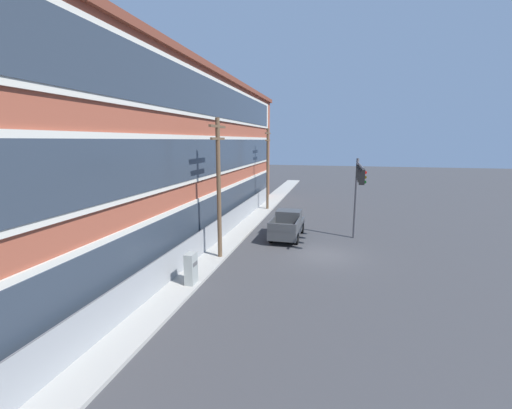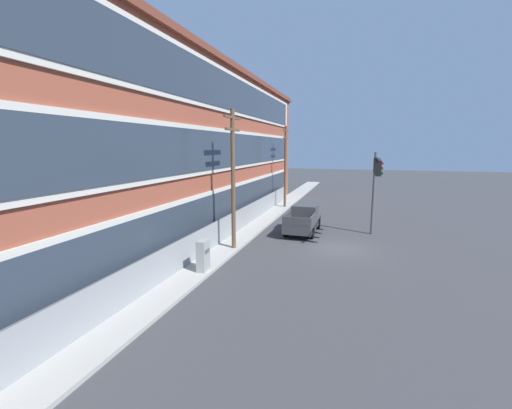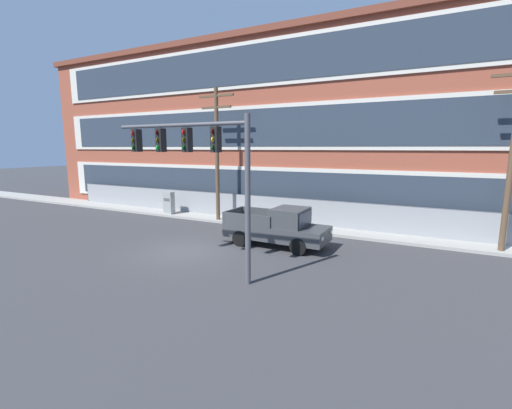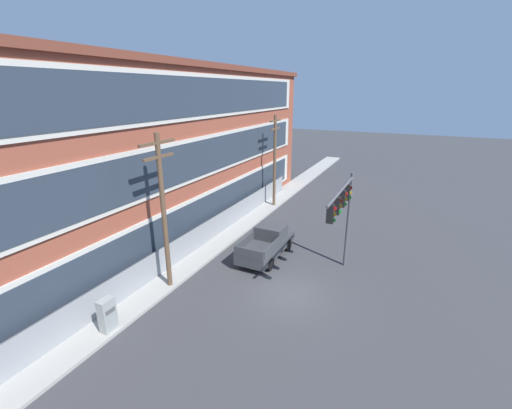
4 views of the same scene
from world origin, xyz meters
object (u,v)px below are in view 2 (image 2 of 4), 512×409
object	(u,v)px
traffic_signal_mast	(376,176)
utility_pole_midblock	(285,164)
electrical_cabinet	(203,257)
utility_pole_near_corner	(233,174)
pickup_truck_dark_grey	(303,220)

from	to	relation	value
traffic_signal_mast	utility_pole_midblock	bearing A→B (deg)	38.05
traffic_signal_mast	electrical_cabinet	distance (m)	12.79
utility_pole_near_corner	traffic_signal_mast	bearing A→B (deg)	-60.48
traffic_signal_mast	utility_pole_midblock	size ratio (longest dim) A/B	0.71
electrical_cabinet	utility_pole_midblock	bearing A→B (deg)	0.25
pickup_truck_dark_grey	utility_pole_midblock	bearing A→B (deg)	19.94
pickup_truck_dark_grey	utility_pole_near_corner	size ratio (longest dim) A/B	0.61
utility_pole_near_corner	utility_pole_midblock	size ratio (longest dim) A/B	1.01
traffic_signal_mast	utility_pole_near_corner	xyz separation A→B (m)	(-4.72, 8.33, 0.27)
pickup_truck_dark_grey	electrical_cabinet	size ratio (longest dim) A/B	2.99
pickup_truck_dark_grey	utility_pole_midblock	size ratio (longest dim) A/B	0.62
utility_pole_midblock	electrical_cabinet	distance (m)	20.14
pickup_truck_dark_grey	electrical_cabinet	xyz separation A→B (m)	(-10.05, 3.44, -0.06)
utility_pole_near_corner	utility_pole_midblock	xyz separation A→B (m)	(15.54, 0.14, -0.11)
traffic_signal_mast	electrical_cabinet	size ratio (longest dim) A/B	3.43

